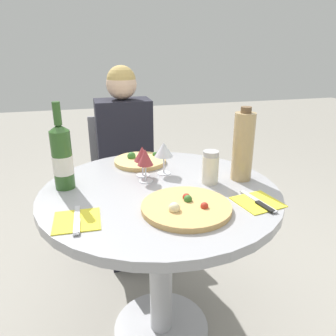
{
  "coord_description": "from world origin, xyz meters",
  "views": [
    {
      "loc": [
        -0.28,
        -1.17,
        1.28
      ],
      "look_at": [
        0.02,
        -0.04,
        0.84
      ],
      "focal_mm": 35.0,
      "sensor_mm": 36.0,
      "label": 1
    }
  ],
  "objects_px": {
    "pizza_large": "(186,207)",
    "wine_bottle": "(62,157)",
    "chair_behind_diner": "(125,182)",
    "tall_carafe": "(243,146)",
    "seated_diner": "(127,174)",
    "dining_table": "(160,222)"
  },
  "relations": [
    {
      "from": "seated_diner",
      "to": "wine_bottle",
      "type": "bearing_deg",
      "value": 61.69
    },
    {
      "from": "seated_diner",
      "to": "tall_carafe",
      "type": "height_order",
      "value": "seated_diner"
    },
    {
      "from": "chair_behind_diner",
      "to": "wine_bottle",
      "type": "xyz_separation_m",
      "value": [
        -0.33,
        -0.75,
        0.45
      ]
    },
    {
      "from": "wine_bottle",
      "to": "tall_carafe",
      "type": "xyz_separation_m",
      "value": [
        0.73,
        -0.1,
        0.02
      ]
    },
    {
      "from": "dining_table",
      "to": "seated_diner",
      "type": "height_order",
      "value": "seated_diner"
    },
    {
      "from": "pizza_large",
      "to": "wine_bottle",
      "type": "height_order",
      "value": "wine_bottle"
    },
    {
      "from": "pizza_large",
      "to": "seated_diner",
      "type": "bearing_deg",
      "value": 95.1
    },
    {
      "from": "seated_diner",
      "to": "tall_carafe",
      "type": "xyz_separation_m",
      "value": [
        0.4,
        -0.71,
        0.36
      ]
    },
    {
      "from": "pizza_large",
      "to": "wine_bottle",
      "type": "bearing_deg",
      "value": 143.18
    },
    {
      "from": "dining_table",
      "to": "pizza_large",
      "type": "height_order",
      "value": "pizza_large"
    },
    {
      "from": "wine_bottle",
      "to": "tall_carafe",
      "type": "bearing_deg",
      "value": -7.54
    },
    {
      "from": "chair_behind_diner",
      "to": "pizza_large",
      "type": "height_order",
      "value": "chair_behind_diner"
    },
    {
      "from": "seated_diner",
      "to": "wine_bottle",
      "type": "height_order",
      "value": "seated_diner"
    },
    {
      "from": "pizza_large",
      "to": "wine_bottle",
      "type": "relative_size",
      "value": 0.92
    },
    {
      "from": "pizza_large",
      "to": "tall_carafe",
      "type": "height_order",
      "value": "tall_carafe"
    },
    {
      "from": "chair_behind_diner",
      "to": "wine_bottle",
      "type": "distance_m",
      "value": 0.94
    },
    {
      "from": "seated_diner",
      "to": "pizza_large",
      "type": "relative_size",
      "value": 3.71
    },
    {
      "from": "chair_behind_diner",
      "to": "wine_bottle",
      "type": "relative_size",
      "value": 2.44
    },
    {
      "from": "wine_bottle",
      "to": "dining_table",
      "type": "bearing_deg",
      "value": -16.67
    },
    {
      "from": "dining_table",
      "to": "chair_behind_diner",
      "type": "xyz_separation_m",
      "value": [
        -0.04,
        0.86,
        -0.17
      ]
    },
    {
      "from": "chair_behind_diner",
      "to": "pizza_large",
      "type": "bearing_deg",
      "value": 94.44
    },
    {
      "from": "seated_diner",
      "to": "pizza_large",
      "type": "height_order",
      "value": "seated_diner"
    }
  ]
}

